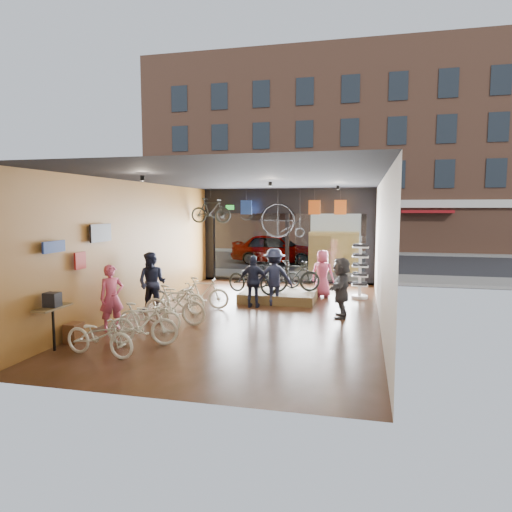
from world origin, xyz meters
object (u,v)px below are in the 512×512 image
(box_truck, at_px, (337,240))
(customer_0, at_px, (112,298))
(floor_bike_5, at_px, (202,293))
(customer_5, at_px, (341,287))
(display_bike_left, at_px, (253,278))
(customer_4, at_px, (322,273))
(floor_bike_1, at_px, (142,324))
(floor_bike_2, at_px, (150,315))
(floor_bike_4, at_px, (178,297))
(floor_bike_0, at_px, (100,336))
(street_car, at_px, (276,249))
(penny_farthing, at_px, (285,222))
(floor_bike_3, at_px, (175,305))
(display_bike_mid, at_px, (294,276))
(sunglasses_rack, at_px, (360,271))
(display_bike_right, at_px, (276,276))
(customer_3, at_px, (274,277))
(display_platform, at_px, (279,296))
(customer_1, at_px, (152,283))
(hung_bike, at_px, (211,211))
(customer_2, at_px, (254,282))

(box_truck, distance_m, customer_0, 14.26)
(floor_bike_5, distance_m, customer_5, 4.12)
(display_bike_left, bearing_deg, box_truck, 7.22)
(display_bike_left, height_order, customer_4, customer_4)
(floor_bike_1, xyz_separation_m, floor_bike_2, (-0.33, 1.04, -0.07))
(floor_bike_4, bearing_deg, customer_0, 170.03)
(floor_bike_0, bearing_deg, floor_bike_4, 6.92)
(street_car, bearing_deg, customer_5, -160.99)
(floor_bike_1, height_order, customer_4, customer_4)
(box_truck, bearing_deg, penny_farthing, -105.10)
(box_truck, distance_m, floor_bike_0, 15.84)
(street_car, relative_size, customer_5, 2.86)
(floor_bike_3, bearing_deg, street_car, 2.01)
(display_bike_mid, height_order, sunglasses_rack, sunglasses_rack)
(box_truck, xyz_separation_m, customer_5, (0.74, -10.80, -0.55))
(floor_bike_4, bearing_deg, display_bike_left, -29.37)
(display_bike_left, xyz_separation_m, customer_4, (2.09, 1.46, 0.02))
(floor_bike_5, distance_m, penny_farthing, 5.28)
(display_bike_right, height_order, customer_3, customer_3)
(display_platform, bearing_deg, customer_1, -139.95)
(floor_bike_5, relative_size, customer_5, 0.95)
(customer_5, bearing_deg, display_platform, -129.99)
(customer_5, bearing_deg, floor_bike_0, -43.49)
(box_truck, bearing_deg, display_platform, -98.64)
(floor_bike_1, relative_size, hung_bike, 1.00)
(floor_bike_2, relative_size, customer_3, 0.88)
(floor_bike_1, bearing_deg, floor_bike_2, 7.32)
(customer_4, bearing_deg, customer_2, 62.23)
(customer_1, bearing_deg, customer_0, -94.61)
(hung_bike, bearing_deg, street_car, -7.28)
(floor_bike_5, xyz_separation_m, customer_1, (-1.18, -0.90, 0.41))
(display_bike_left, xyz_separation_m, sunglasses_rack, (3.34, 1.49, 0.14))
(customer_0, xyz_separation_m, customer_2, (2.82, 3.32, -0.02))
(customer_0, xyz_separation_m, penny_farthing, (3.08, 7.33, 1.68))
(floor_bike_1, distance_m, customer_4, 7.31)
(customer_3, relative_size, hung_bike, 1.13)
(customer_1, bearing_deg, display_bike_right, 48.49)
(display_bike_mid, bearing_deg, floor_bike_4, 107.42)
(street_car, distance_m, customer_2, 11.21)
(sunglasses_rack, bearing_deg, customer_1, -132.53)
(street_car, distance_m, floor_bike_3, 13.60)
(floor_bike_0, xyz_separation_m, floor_bike_1, (0.50, 0.89, 0.05))
(display_bike_left, relative_size, customer_4, 1.15)
(street_car, height_order, floor_bike_0, street_car)
(floor_bike_0, bearing_deg, customer_4, -20.28)
(display_bike_left, distance_m, display_bike_mid, 1.35)
(customer_3, bearing_deg, customer_0, 35.21)
(customer_1, xyz_separation_m, customer_5, (5.28, 0.78, -0.05))
(customer_5, bearing_deg, customer_4, -162.78)
(floor_bike_5, bearing_deg, hung_bike, 5.37)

